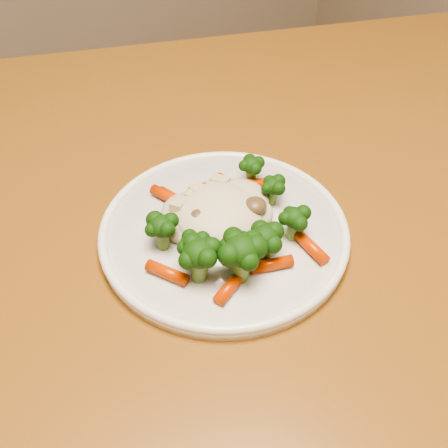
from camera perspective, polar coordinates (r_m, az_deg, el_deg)
name	(u,v)px	position (r m, az deg, el deg)	size (l,w,h in m)	color
dining_table	(180,265)	(0.70, -4.49, -4.15)	(1.28, 0.99, 0.75)	brown
plate	(224,234)	(0.58, 0.00, -0.98)	(0.25, 0.25, 0.01)	white
meal	(225,225)	(0.55, 0.14, -0.14)	(0.17, 0.18, 0.05)	beige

